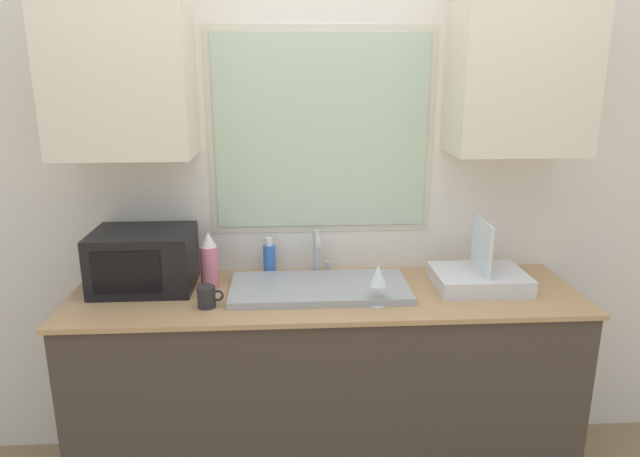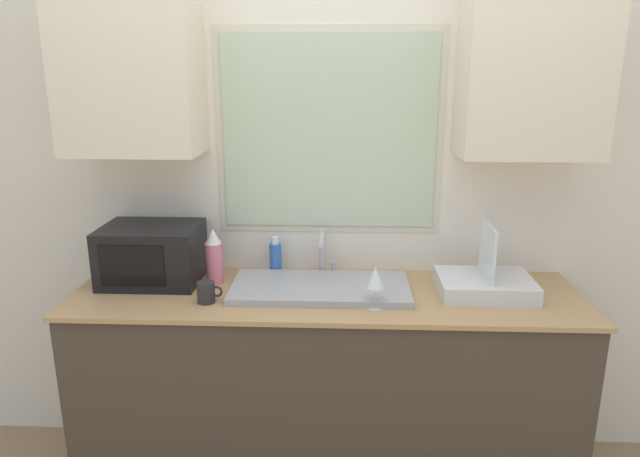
# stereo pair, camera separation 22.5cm
# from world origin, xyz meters

# --- Properties ---
(countertop) EXTENTS (2.09, 0.60, 0.88)m
(countertop) POSITION_xyz_m (0.00, 0.28, 0.44)
(countertop) COLOR #42382D
(countertop) RESTS_ON ground_plane
(wall_back) EXTENTS (6.00, 0.38, 2.60)m
(wall_back) POSITION_xyz_m (0.00, 0.56, 1.41)
(wall_back) COLOR silver
(wall_back) RESTS_ON ground_plane
(sink_basin) EXTENTS (0.73, 0.36, 0.03)m
(sink_basin) POSITION_xyz_m (-0.03, 0.29, 0.90)
(sink_basin) COLOR #9EA0A5
(sink_basin) RESTS_ON countertop
(faucet) EXTENTS (0.08, 0.18, 0.20)m
(faucet) POSITION_xyz_m (-0.02, 0.47, 1.01)
(faucet) COLOR #B7B7BC
(faucet) RESTS_ON countertop
(microwave) EXTENTS (0.41, 0.32, 0.25)m
(microwave) POSITION_xyz_m (-0.75, 0.38, 1.01)
(microwave) COLOR black
(microwave) RESTS_ON countertop
(dish_rack) EXTENTS (0.38, 0.29, 0.29)m
(dish_rack) POSITION_xyz_m (0.65, 0.30, 0.93)
(dish_rack) COLOR silver
(dish_rack) RESTS_ON countertop
(spray_bottle) EXTENTS (0.07, 0.07, 0.24)m
(spray_bottle) POSITION_xyz_m (-0.48, 0.37, 1.00)
(spray_bottle) COLOR #D8728C
(spray_bottle) RESTS_ON countertop
(soap_bottle) EXTENTS (0.05, 0.05, 0.17)m
(soap_bottle) POSITION_xyz_m (-0.24, 0.50, 0.96)
(soap_bottle) COLOR blue
(soap_bottle) RESTS_ON countertop
(mug_near_sink) EXTENTS (0.10, 0.07, 0.08)m
(mug_near_sink) POSITION_xyz_m (-0.47, 0.16, 0.92)
(mug_near_sink) COLOR #262628
(mug_near_sink) RESTS_ON countertop
(wine_glass) EXTENTS (0.07, 0.07, 0.17)m
(wine_glass) POSITION_xyz_m (0.19, 0.13, 1.00)
(wine_glass) COLOR silver
(wine_glass) RESTS_ON countertop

